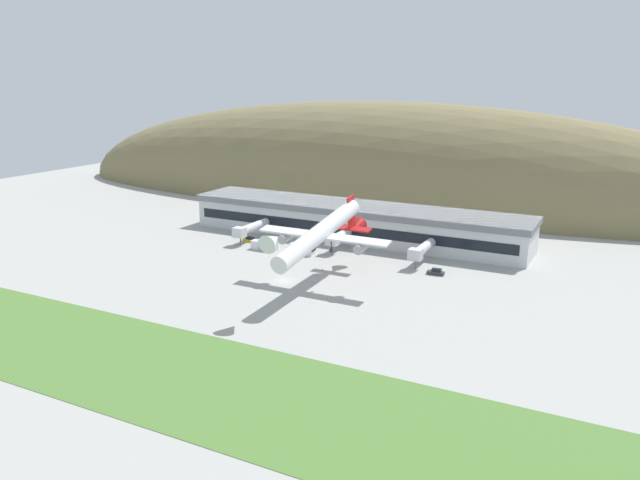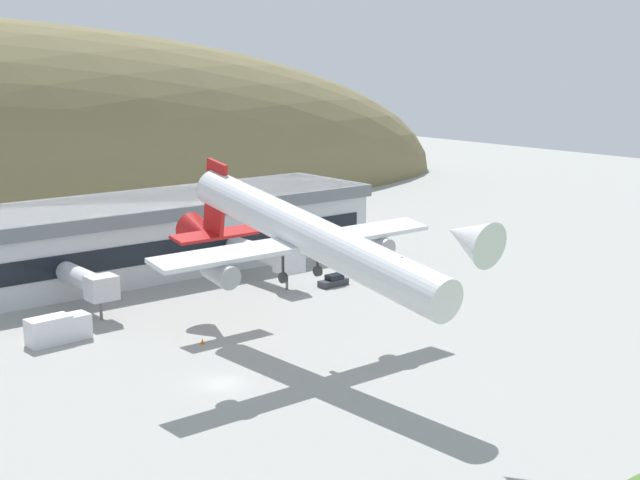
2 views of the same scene
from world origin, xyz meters
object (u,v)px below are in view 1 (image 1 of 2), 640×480
Objects in this scene: service_car_1 at (436,272)px; service_car_0 at (250,240)px; jetway_2 at (422,250)px; jetway_1 at (338,237)px; terminal_building at (355,219)px; cargo_airplane at (321,233)px; traffic_cone_0 at (322,269)px; jetway_0 at (250,228)px; box_truck at (265,245)px; fuel_truck at (302,249)px.

service_car_0 is at bearing 174.84° from service_car_1.
service_car_0 is at bearing -178.28° from jetway_2.
terminal_building is at bearing 96.33° from jetway_1.
cargo_airplane is at bearing -135.22° from service_car_1.
jetway_1 is 19.53m from traffic_cone_0.
cargo_airplane is at bearing -118.44° from jetway_2.
service_car_1 is at bearing -5.92° from jetway_0.
service_car_0 is (-27.95, -3.18, -3.41)m from jetway_1.
box_truck is (9.18, -6.61, -2.56)m from jetway_0.
jetway_1 is at bearing 6.49° from service_car_0.
terminal_building is at bearing 35.61° from service_car_0.
terminal_building is 15.05× the size of fuel_truck.
traffic_cone_0 is (-20.83, -17.05, -3.71)m from jetway_2.
jetway_2 reaches higher than box_truck.
jetway_1 is 0.80× the size of jetway_2.
box_truck is at bearing -33.22° from service_car_0.
traffic_cone_0 is (32.84, -16.28, -3.71)m from jetway_0.
jetway_1 is 2.72× the size of service_car_1.
box_truck is at bearing -179.53° from service_car_1.
terminal_building reaches higher than service_car_1.
fuel_truck is (20.94, -5.78, -2.52)m from jetway_0.
service_car_0 is (-53.33, -1.60, -3.41)m from jetway_2.
service_car_0 reaches higher than traffic_cone_0.
cargo_airplane is 5.91× the size of box_truck.
service_car_0 is 0.62× the size of fuel_truck.
traffic_cone_0 is (11.90, -10.50, -1.19)m from fuel_truck.
service_car_1 is at bearing -0.62° from fuel_truck.
jetway_2 is 53.46m from service_car_0.
traffic_cone_0 is at bearing -41.41° from fuel_truck.
jetway_1 is at bearing 25.12° from box_truck.
service_car_0 is 7.57× the size of traffic_cone_0.
terminal_building is 35.26m from traffic_cone_0.
service_car_0 is 59.76m from service_car_1.
jetway_1 and jetway_2 have the same top height.
jetway_1 reaches higher than service_car_0.
jetway_0 is 28.39m from jetway_1.
terminal_building is 47.57m from cargo_airplane.
traffic_cone_0 is at bearing -26.37° from jetway_0.
terminal_building is at bearing 104.46° from cargo_airplane.
cargo_airplane is 32.80m from service_car_1.
jetway_1 is at bearing 47.84° from fuel_truck.
cargo_airplane is at bearing -35.18° from service_car_0.
terminal_building is 32.69m from service_car_0.
traffic_cone_0 is at bearing -76.29° from jetway_1.
jetway_0 and jetway_1 have the same top height.
fuel_truck is 0.90× the size of box_truck.
terminal_building is at bearing 144.03° from service_car_1.
jetway_0 is 2.30× the size of fuel_truck.
box_truck is (-17.39, -24.57, -4.47)m from terminal_building.
traffic_cone_0 is (23.66, -9.66, -1.15)m from box_truck.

